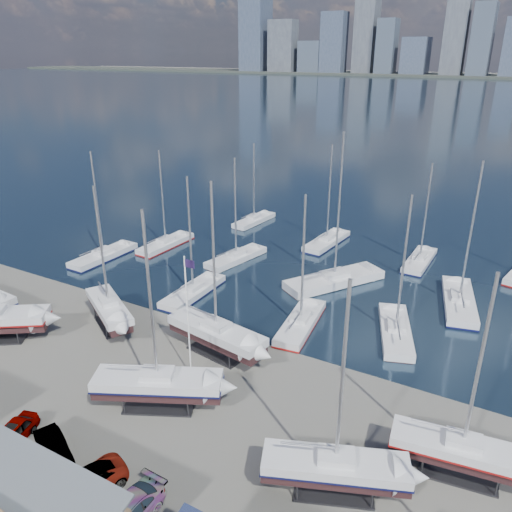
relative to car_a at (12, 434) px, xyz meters
The scene contains 22 objects.
ground 12.30m from the car_a, 54.52° to the left, with size 1400.00×1400.00×0.00m, color #605E59.
water 320.08m from the car_a, 88.72° to the left, with size 1400.00×600.00×0.40m, color #1B2D3E.
sailboat_cradle_2 16.43m from the car_a, 110.16° to the left, with size 8.80×6.54×14.43m.
sailboat_cradle_3 10.50m from the car_a, 51.40° to the left, with size 10.11×6.79×15.98m.
sailboat_cradle_4 17.73m from the car_a, 68.99° to the left, with size 10.16×4.28×16.07m.
sailboat_cradle_5 22.44m from the car_a, 18.20° to the left, with size 9.36×5.66×14.74m.
sailboat_cradle_6 30.45m from the car_a, 23.69° to the left, with size 9.14×3.60×14.51m.
sailboat_moored_0 33.75m from the car_a, 124.38° to the left, with size 3.18×10.08×14.91m.
sailboat_moored_1 38.28m from the car_a, 112.49° to the left, with size 3.16×9.61×14.17m.
sailboat_moored_2 51.42m from the car_a, 100.02° to the left, with size 3.35×8.99×13.26m.
sailboat_moored_3 25.04m from the car_a, 95.49° to the left, with size 2.71×9.58×14.30m.
sailboat_moored_4 36.05m from the car_a, 95.34° to the left, with size 4.52×9.76×14.22m.
sailboat_moored_5 47.52m from the car_a, 84.16° to the left, with size 3.67×10.10×14.79m.
sailboat_moored_6 26.87m from the car_a, 65.57° to the left, with size 3.81×9.83×14.31m.
sailboat_moored_7 36.89m from the car_a, 73.44° to the left, with size 9.63×12.21×18.61m.
sailboat_moored_8 49.96m from the car_a, 68.95° to the left, with size 2.76×9.22×13.71m.
sailboat_moored_9 33.90m from the car_a, 54.27° to the left, with size 5.74×10.11×14.73m.
sailboat_moored_10 44.15m from the car_a, 56.74° to the left, with size 5.40×11.46×16.52m.
car_a is the anchor object (origin of this frame).
car_b 3.65m from the car_a, ahead, with size 1.53×4.40×1.45m, color gray.
car_c 7.71m from the car_a, ahead, with size 2.44×5.29×1.47m, color gray.
flagpole 15.11m from the car_a, 62.87° to the left, with size 0.98×0.12×11.03m.
Camera 1 is at (21.24, -35.69, 25.61)m, focal length 35.00 mm.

